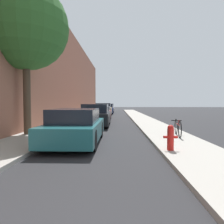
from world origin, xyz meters
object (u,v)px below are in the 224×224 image
(parked_car_teal, at_px, (76,127))
(bicycle, at_px, (178,128))
(parked_car_champagne, at_px, (104,110))
(street_tree_near, at_px, (26,27))
(parked_car_navy, at_px, (107,109))
(parked_car_white, at_px, (109,108))
(parked_car_maroon, at_px, (101,113))
(fire_hydrant, at_px, (171,137))
(parked_car_black, at_px, (96,116))

(parked_car_teal, bearing_deg, bicycle, 14.35)
(parked_car_champagne, bearing_deg, street_tree_near, -99.64)
(parked_car_navy, bearing_deg, parked_car_white, 90.14)
(parked_car_maroon, xyz_separation_m, fire_hydrant, (3.07, -11.97, -0.09))
(street_tree_near, bearing_deg, parked_car_black, 56.95)
(parked_car_navy, relative_size, parked_car_white, 1.10)
(parked_car_champagne, height_order, street_tree_near, street_tree_near)
(parked_car_champagne, height_order, parked_car_white, parked_car_champagne)
(parked_car_white, bearing_deg, parked_car_teal, -90.22)
(parked_car_black, xyz_separation_m, parked_car_maroon, (-0.08, 4.86, -0.09))
(parked_car_black, distance_m, parked_car_maroon, 4.86)
(parked_car_champagne, distance_m, parked_car_navy, 5.15)
(parked_car_navy, relative_size, street_tree_near, 0.69)
(parked_car_white, xyz_separation_m, fire_hydrant, (3.03, -28.04, -0.17))
(parked_car_champagne, bearing_deg, fire_hydrant, -79.59)
(parked_car_black, bearing_deg, parked_car_white, 90.13)
(street_tree_near, height_order, fire_hydrant, street_tree_near)
(parked_car_teal, bearing_deg, parked_car_white, 89.78)
(parked_car_champagne, bearing_deg, parked_car_maroon, -88.59)
(parked_car_maroon, xyz_separation_m, bicycle, (4.05, -9.41, -0.12))
(fire_hydrant, bearing_deg, parked_car_white, 96.17)
(parked_car_champagne, relative_size, street_tree_near, 0.62)
(street_tree_near, relative_size, bicycle, 3.95)
(parked_car_maroon, relative_size, parked_car_white, 0.98)
(parked_car_teal, xyz_separation_m, parked_car_black, (0.15, 5.61, 0.06))
(parked_car_champagne, relative_size, parked_car_navy, 0.90)
(parked_car_teal, xyz_separation_m, parked_car_maroon, (0.06, 10.46, -0.03))
(parked_car_white, bearing_deg, parked_car_champagne, -90.93)
(parked_car_champagne, xyz_separation_m, parked_car_white, (0.17, 10.60, -0.04))
(parked_car_navy, relative_size, fire_hydrant, 6.11)
(parked_car_champagne, bearing_deg, parked_car_white, 89.07)
(parked_car_teal, distance_m, parked_car_champagne, 15.93)
(parked_car_teal, distance_m, fire_hydrant, 3.48)
(street_tree_near, height_order, bicycle, street_tree_near)
(parked_car_black, height_order, fire_hydrant, parked_car_black)
(parked_car_teal, bearing_deg, parked_car_champagne, 90.26)
(parked_car_maroon, distance_m, parked_car_white, 16.07)
(parked_car_black, bearing_deg, parked_car_maroon, 90.97)
(parked_car_champagne, bearing_deg, parked_car_black, -88.79)
(parked_car_teal, xyz_separation_m, street_tree_near, (-2.52, 1.50, 4.25))
(parked_car_black, height_order, bicycle, parked_car_black)
(street_tree_near, bearing_deg, parked_car_navy, 82.33)
(bicycle, bearing_deg, parked_car_white, 106.74)
(parked_car_black, relative_size, fire_hydrant, 5.30)
(parked_car_teal, bearing_deg, fire_hydrant, -25.64)
(parked_car_white, distance_m, bicycle, 25.79)
(parked_car_maroon, height_order, bicycle, parked_car_maroon)
(parked_car_champagne, bearing_deg, parked_car_teal, -89.74)
(parked_car_teal, relative_size, bicycle, 2.48)
(parked_car_black, xyz_separation_m, bicycle, (3.96, -4.56, -0.21))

